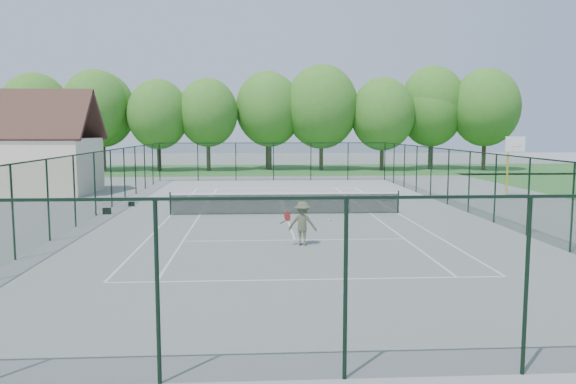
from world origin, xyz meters
name	(u,v)px	position (x,y,z in m)	size (l,w,h in m)	color
ground	(286,214)	(0.00, 0.00, 0.00)	(140.00, 140.00, 0.00)	gray
grass_far	(270,170)	(0.00, 30.00, 0.01)	(80.00, 16.00, 0.01)	#3B7E33
court_lines	(286,214)	(0.00, 0.00, 0.00)	(11.05, 23.85, 0.01)	white
tennis_net	(286,202)	(0.00, 0.00, 0.58)	(11.08, 0.08, 1.10)	black
fence_enclosure	(286,182)	(0.00, 0.00, 1.56)	(18.05, 36.05, 3.02)	#19351E
utility_building	(27,144)	(-16.00, 10.00, 3.12)	(8.60, 6.27, 6.63)	#F3E8C5
tree_line_far	(270,110)	(0.00, 30.00, 5.99)	(39.40, 6.40, 9.70)	#3D311F
basketball_goal	(512,154)	(14.11, 6.48, 2.57)	(1.20, 1.43, 3.65)	gold
sports_bag_a	(107,211)	(-8.62, 0.52, 0.15)	(0.38, 0.23, 0.30)	black
sports_bag_b	(131,204)	(-8.05, 3.28, 0.12)	(0.31, 0.19, 0.24)	black
tennis_player	(302,223)	(0.21, -7.29, 0.78)	(1.95, 0.93, 1.55)	#5B5F42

